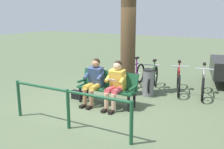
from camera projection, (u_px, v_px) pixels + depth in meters
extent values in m
plane|color=#566647|center=(96.00, 105.00, 6.94)|extent=(40.00, 40.00, 0.00)
cube|color=#194C2D|center=(106.00, 89.00, 6.87)|extent=(1.60, 0.45, 0.05)
cube|color=#194C2D|center=(110.00, 79.00, 6.98)|extent=(1.60, 0.14, 0.42)
cube|color=#194C2D|center=(133.00, 88.00, 6.48)|extent=(0.06, 0.40, 0.05)
cube|color=#194C2D|center=(82.00, 80.00, 7.20)|extent=(0.06, 0.40, 0.05)
cylinder|color=black|center=(128.00, 104.00, 6.44)|extent=(0.07, 0.07, 0.40)
cylinder|color=black|center=(80.00, 95.00, 7.12)|extent=(0.07, 0.07, 0.40)
cylinder|color=black|center=(134.00, 100.00, 6.73)|extent=(0.07, 0.07, 0.40)
cylinder|color=black|center=(87.00, 92.00, 7.41)|extent=(0.07, 0.07, 0.40)
cube|color=gold|center=(118.00, 80.00, 6.67)|extent=(0.38, 0.31, 0.55)
sphere|color=#D8A884|center=(117.00, 66.00, 6.57)|extent=(0.21, 0.21, 0.21)
sphere|color=black|center=(118.00, 64.00, 6.59)|extent=(0.20, 0.20, 0.20)
cylinder|color=#D84C59|center=(117.00, 91.00, 6.51)|extent=(0.15, 0.40, 0.15)
cylinder|color=#D8A884|center=(114.00, 103.00, 6.40)|extent=(0.11, 0.11, 0.45)
cube|color=black|center=(112.00, 112.00, 6.36)|extent=(0.09, 0.22, 0.07)
cylinder|color=gold|center=(123.00, 79.00, 6.46)|extent=(0.09, 0.31, 0.23)
cylinder|color=#D84C59|center=(110.00, 89.00, 6.60)|extent=(0.15, 0.40, 0.15)
cylinder|color=#D8A884|center=(106.00, 102.00, 6.49)|extent=(0.11, 0.11, 0.45)
cube|color=black|center=(104.00, 110.00, 6.45)|extent=(0.09, 0.22, 0.07)
cylinder|color=gold|center=(108.00, 77.00, 6.65)|extent=(0.09, 0.31, 0.23)
cube|color=silver|center=(112.00, 80.00, 6.40)|extent=(0.20, 0.12, 0.09)
cube|color=#334772|center=(96.00, 77.00, 6.97)|extent=(0.38, 0.31, 0.55)
sphere|color=#A87554|center=(96.00, 64.00, 6.87)|extent=(0.21, 0.21, 0.21)
sphere|color=black|center=(96.00, 62.00, 6.89)|extent=(0.20, 0.20, 0.20)
cylinder|color=gold|center=(96.00, 87.00, 6.81)|extent=(0.15, 0.40, 0.15)
cylinder|color=#A87554|center=(91.00, 99.00, 6.70)|extent=(0.11, 0.11, 0.45)
cube|color=black|center=(89.00, 107.00, 6.66)|extent=(0.09, 0.22, 0.07)
cylinder|color=#334772|center=(100.00, 76.00, 6.76)|extent=(0.09, 0.31, 0.23)
cylinder|color=gold|center=(89.00, 86.00, 6.90)|extent=(0.15, 0.40, 0.15)
cylinder|color=#A87554|center=(85.00, 98.00, 6.79)|extent=(0.11, 0.11, 0.45)
cube|color=black|center=(83.00, 106.00, 6.75)|extent=(0.09, 0.22, 0.07)
cylinder|color=#334772|center=(87.00, 75.00, 6.95)|extent=(0.09, 0.31, 0.23)
cube|color=black|center=(77.00, 95.00, 7.39)|extent=(0.30, 0.14, 0.24)
cylinder|color=#4C3823|center=(128.00, 43.00, 7.48)|extent=(0.42, 0.42, 3.01)
cylinder|color=slate|center=(148.00, 83.00, 7.61)|extent=(0.32, 0.32, 0.76)
cylinder|color=black|center=(149.00, 70.00, 7.52)|extent=(0.34, 0.34, 0.03)
torus|color=black|center=(203.00, 90.00, 7.15)|extent=(0.17, 0.66, 0.66)
cylinder|color=silver|center=(203.00, 90.00, 7.15)|extent=(0.06, 0.07, 0.06)
torus|color=black|center=(203.00, 80.00, 8.09)|extent=(0.17, 0.66, 0.66)
cylinder|color=silver|center=(203.00, 80.00, 8.09)|extent=(0.06, 0.07, 0.06)
cylinder|color=silver|center=(204.00, 72.00, 7.53)|extent=(0.15, 0.63, 0.04)
cylinder|color=silver|center=(203.00, 79.00, 7.51)|extent=(0.14, 0.59, 0.43)
cylinder|color=silver|center=(204.00, 73.00, 7.72)|extent=(0.04, 0.04, 0.55)
cube|color=black|center=(205.00, 64.00, 7.66)|extent=(0.13, 0.23, 0.05)
cylinder|color=#B2B2B7|center=(204.00, 69.00, 7.12)|extent=(0.48, 0.12, 0.03)
torus|color=black|center=(179.00, 86.00, 7.49)|extent=(0.24, 0.65, 0.66)
cylinder|color=silver|center=(179.00, 86.00, 7.49)|extent=(0.06, 0.07, 0.06)
torus|color=black|center=(178.00, 77.00, 8.46)|extent=(0.24, 0.65, 0.66)
cylinder|color=silver|center=(178.00, 77.00, 8.46)|extent=(0.06, 0.07, 0.06)
cylinder|color=#B71414|center=(179.00, 69.00, 7.89)|extent=(0.22, 0.62, 0.04)
cylinder|color=#B71414|center=(179.00, 76.00, 7.86)|extent=(0.21, 0.58, 0.43)
cylinder|color=#B71414|center=(179.00, 70.00, 8.08)|extent=(0.04, 0.04, 0.55)
cube|color=black|center=(179.00, 61.00, 8.02)|extent=(0.15, 0.24, 0.05)
cylinder|color=#B2B2B7|center=(180.00, 66.00, 7.46)|extent=(0.47, 0.17, 0.03)
torus|color=black|center=(150.00, 84.00, 7.69)|extent=(0.19, 0.66, 0.66)
cylinder|color=silver|center=(150.00, 84.00, 7.69)|extent=(0.06, 0.07, 0.06)
torus|color=black|center=(156.00, 76.00, 8.64)|extent=(0.19, 0.66, 0.66)
cylinder|color=silver|center=(156.00, 76.00, 8.64)|extent=(0.06, 0.07, 0.06)
cylinder|color=#337238|center=(154.00, 68.00, 8.08)|extent=(0.16, 0.63, 0.04)
cylinder|color=#337238|center=(153.00, 75.00, 8.05)|extent=(0.16, 0.59, 0.43)
cylinder|color=#337238|center=(154.00, 69.00, 8.27)|extent=(0.04, 0.04, 0.55)
cube|color=black|center=(155.00, 60.00, 8.20)|extent=(0.13, 0.23, 0.05)
cylinder|color=#B2B2B7|center=(152.00, 65.00, 7.66)|extent=(0.48, 0.13, 0.03)
torus|color=black|center=(127.00, 80.00, 8.18)|extent=(0.06, 0.66, 0.66)
cylinder|color=silver|center=(127.00, 80.00, 8.18)|extent=(0.05, 0.06, 0.06)
torus|color=black|center=(140.00, 73.00, 9.05)|extent=(0.06, 0.66, 0.66)
cylinder|color=silver|center=(140.00, 73.00, 9.05)|extent=(0.05, 0.06, 0.06)
cylinder|color=#8C268C|center=(134.00, 65.00, 8.53)|extent=(0.04, 0.63, 0.04)
cylinder|color=#8C268C|center=(133.00, 71.00, 8.51)|extent=(0.04, 0.60, 0.43)
cylinder|color=#8C268C|center=(137.00, 66.00, 8.70)|extent=(0.04, 0.04, 0.55)
cube|color=black|center=(137.00, 58.00, 8.64)|extent=(0.09, 0.22, 0.05)
cylinder|color=#B2B2B7|center=(129.00, 62.00, 8.14)|extent=(0.48, 0.03, 0.03)
cylinder|color=#194C2D|center=(131.00, 123.00, 4.78)|extent=(0.07, 0.07, 0.85)
cylinder|color=#194C2D|center=(68.00, 109.00, 5.46)|extent=(0.07, 0.07, 0.85)
cylinder|color=#194C2D|center=(19.00, 98.00, 6.13)|extent=(0.07, 0.07, 0.85)
cylinder|color=#194C2D|center=(68.00, 91.00, 5.37)|extent=(2.87, 0.07, 0.06)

